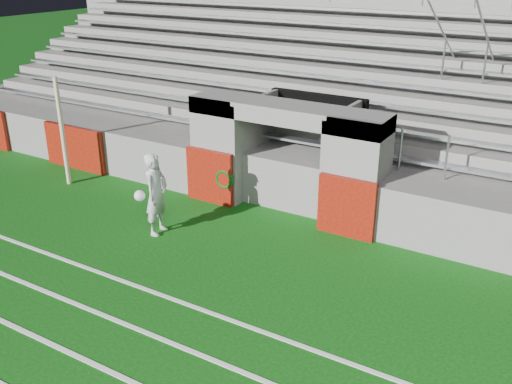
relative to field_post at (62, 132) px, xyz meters
The scene contains 5 objects.
ground 6.29m from the field_post, 18.95° to the right, with size 90.00×90.00×0.00m, color #0B440C.
field_post is the anchor object (origin of this frame).
stadium_structure 8.33m from the field_post, 45.92° to the left, with size 26.00×8.48×5.42m.
goalkeeper_with_ball 4.13m from the field_post, 14.62° to the right, with size 0.72×0.74×1.85m.
hose_coil 4.60m from the field_post, 11.91° to the left, with size 0.50×0.14×0.52m.
Camera 1 is at (5.86, -7.70, 5.75)m, focal length 40.00 mm.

